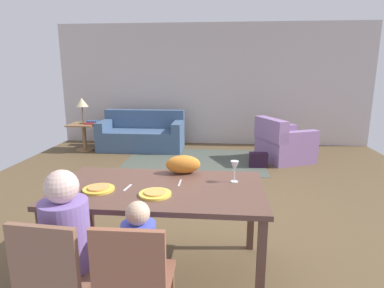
{
  "coord_description": "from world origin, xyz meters",
  "views": [
    {
      "loc": [
        0.24,
        -3.89,
        1.71
      ],
      "look_at": [
        -0.1,
        -0.19,
        0.85
      ],
      "focal_mm": 30.52,
      "sensor_mm": 36.0,
      "label": 1
    }
  ],
  "objects_px": {
    "couch": "(142,135)",
    "handbag": "(258,160)",
    "person_child": "(141,271)",
    "side_table": "(84,133)",
    "cat": "(183,164)",
    "table_lamp": "(82,103)",
    "book_lower": "(90,123)",
    "dining_chair_man": "(57,275)",
    "plate_near_man": "(99,189)",
    "wine_glass": "(235,167)",
    "dining_chair_child": "(134,279)",
    "book_upper": "(93,121)",
    "dining_table": "(160,195)",
    "armchair": "(283,144)",
    "person_man": "(71,256)",
    "plate_near_child": "(155,194)"
  },
  "relations": [
    {
      "from": "plate_near_man",
      "to": "table_lamp",
      "type": "relative_size",
      "value": 0.46
    },
    {
      "from": "book_lower",
      "to": "book_upper",
      "type": "height_order",
      "value": "book_upper"
    },
    {
      "from": "side_table",
      "to": "wine_glass",
      "type": "bearing_deg",
      "value": -52.07
    },
    {
      "from": "person_child",
      "to": "book_lower",
      "type": "relative_size",
      "value": 4.2
    },
    {
      "from": "cat",
      "to": "book_upper",
      "type": "xyz_separation_m",
      "value": [
        -2.38,
        3.74,
        -0.22
      ]
    },
    {
      "from": "table_lamp",
      "to": "handbag",
      "type": "xyz_separation_m",
      "value": [
        3.58,
        -0.9,
        -0.88
      ]
    },
    {
      "from": "dining_table",
      "to": "plate_near_man",
      "type": "xyz_separation_m",
      "value": [
        -0.47,
        -0.12,
        0.08
      ]
    },
    {
      "from": "dining_table",
      "to": "armchair",
      "type": "distance_m",
      "value": 4.02
    },
    {
      "from": "plate_near_child",
      "to": "couch",
      "type": "distance_m",
      "value": 4.69
    },
    {
      "from": "book_upper",
      "to": "dining_table",
      "type": "bearing_deg",
      "value": -61.56
    },
    {
      "from": "book_lower",
      "to": "dining_chair_child",
      "type": "bearing_deg",
      "value": -65.22
    },
    {
      "from": "side_table",
      "to": "book_lower",
      "type": "distance_m",
      "value": 0.28
    },
    {
      "from": "dining_table",
      "to": "person_child",
      "type": "relative_size",
      "value": 1.85
    },
    {
      "from": "table_lamp",
      "to": "book_lower",
      "type": "distance_m",
      "value": 0.45
    },
    {
      "from": "wine_glass",
      "to": "book_upper",
      "type": "bearing_deg",
      "value": 125.85
    },
    {
      "from": "side_table",
      "to": "plate_near_child",
      "type": "bearing_deg",
      "value": -60.38
    },
    {
      "from": "wine_glass",
      "to": "book_lower",
      "type": "bearing_deg",
      "value": 126.66
    },
    {
      "from": "dining_chair_child",
      "to": "handbag",
      "type": "height_order",
      "value": "dining_chair_child"
    },
    {
      "from": "cat",
      "to": "table_lamp",
      "type": "height_order",
      "value": "table_lamp"
    },
    {
      "from": "wine_glass",
      "to": "person_man",
      "type": "bearing_deg",
      "value": -142.12
    },
    {
      "from": "couch",
      "to": "book_upper",
      "type": "distance_m",
      "value": 1.08
    },
    {
      "from": "cat",
      "to": "couch",
      "type": "bearing_deg",
      "value": 100.5
    },
    {
      "from": "dining_table",
      "to": "person_man",
      "type": "distance_m",
      "value": 0.83
    },
    {
      "from": "wine_glass",
      "to": "book_upper",
      "type": "xyz_separation_m",
      "value": [
        -2.85,
        3.94,
        -0.27
      ]
    },
    {
      "from": "armchair",
      "to": "side_table",
      "type": "relative_size",
      "value": 1.96
    },
    {
      "from": "plate_near_child",
      "to": "person_child",
      "type": "xyz_separation_m",
      "value": [
        -0.0,
        -0.49,
        -0.34
      ]
    },
    {
      "from": "dining_chair_man",
      "to": "armchair",
      "type": "xyz_separation_m",
      "value": [
        2.14,
        4.48,
        -0.17
      ]
    },
    {
      "from": "couch",
      "to": "table_lamp",
      "type": "distance_m",
      "value": 1.41
    },
    {
      "from": "plate_near_man",
      "to": "side_table",
      "type": "xyz_separation_m",
      "value": [
        -1.94,
        4.18,
        -0.39
      ]
    },
    {
      "from": "dining_table",
      "to": "dining_chair_child",
      "type": "relative_size",
      "value": 1.96
    },
    {
      "from": "dining_table",
      "to": "cat",
      "type": "distance_m",
      "value": 0.43
    },
    {
      "from": "plate_near_man",
      "to": "wine_glass",
      "type": "relative_size",
      "value": 1.34
    },
    {
      "from": "wine_glass",
      "to": "dining_chair_man",
      "type": "height_order",
      "value": "wine_glass"
    },
    {
      "from": "wine_glass",
      "to": "cat",
      "type": "distance_m",
      "value": 0.51
    },
    {
      "from": "dining_chair_child",
      "to": "book_upper",
      "type": "height_order",
      "value": "dining_chair_child"
    },
    {
      "from": "couch",
      "to": "handbag",
      "type": "height_order",
      "value": "couch"
    },
    {
      "from": "plate_near_man",
      "to": "person_man",
      "type": "height_order",
      "value": "person_man"
    },
    {
      "from": "cat",
      "to": "table_lamp",
      "type": "xyz_separation_m",
      "value": [
        -2.56,
        3.69,
        0.16
      ]
    },
    {
      "from": "plate_near_child",
      "to": "armchair",
      "type": "height_order",
      "value": "armchair"
    },
    {
      "from": "couch",
      "to": "side_table",
      "type": "relative_size",
      "value": 3.05
    },
    {
      "from": "table_lamp",
      "to": "dining_chair_man",
      "type": "bearing_deg",
      "value": -68.44
    },
    {
      "from": "person_man",
      "to": "person_child",
      "type": "distance_m",
      "value": 0.47
    },
    {
      "from": "person_man",
      "to": "couch",
      "type": "height_order",
      "value": "person_man"
    },
    {
      "from": "plate_near_child",
      "to": "dining_chair_child",
      "type": "relative_size",
      "value": 0.29
    },
    {
      "from": "wine_glass",
      "to": "dining_table",
      "type": "bearing_deg",
      "value": -163.68
    },
    {
      "from": "dining_chair_man",
      "to": "dining_chair_child",
      "type": "distance_m",
      "value": 0.48
    },
    {
      "from": "plate_near_man",
      "to": "wine_glass",
      "type": "distance_m",
      "value": 1.13
    },
    {
      "from": "person_child",
      "to": "side_table",
      "type": "height_order",
      "value": "person_child"
    },
    {
      "from": "wine_glass",
      "to": "person_man",
      "type": "relative_size",
      "value": 0.17
    },
    {
      "from": "cat",
      "to": "book_lower",
      "type": "xyz_separation_m",
      "value": [
        -2.39,
        3.64,
        -0.25
      ]
    }
  ]
}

